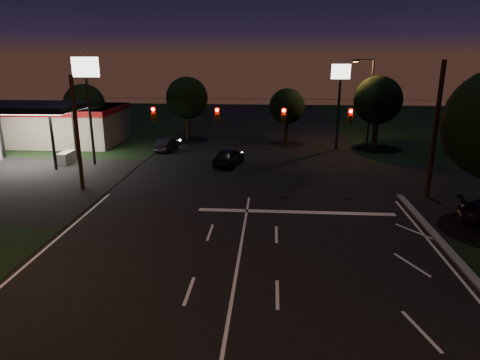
# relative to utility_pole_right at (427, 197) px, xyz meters

# --- Properties ---
(ground) EXTENTS (140.00, 140.00, 0.00)m
(ground) POSITION_rel_utility_pole_right_xyz_m (-12.00, -15.00, 0.00)
(ground) COLOR black
(ground) RESTS_ON ground
(stop_bar) EXTENTS (12.00, 0.50, 0.01)m
(stop_bar) POSITION_rel_utility_pole_right_xyz_m (-9.00, -3.50, 0.01)
(stop_bar) COLOR silver
(stop_bar) RESTS_ON ground
(utility_pole_right) EXTENTS (0.30, 0.30, 9.00)m
(utility_pole_right) POSITION_rel_utility_pole_right_xyz_m (0.00, 0.00, 0.00)
(utility_pole_right) COLOR black
(utility_pole_right) RESTS_ON ground
(utility_pole_left) EXTENTS (0.28, 0.28, 8.00)m
(utility_pole_left) POSITION_rel_utility_pole_right_xyz_m (-24.00, 0.00, 0.00)
(utility_pole_left) COLOR black
(utility_pole_left) RESTS_ON ground
(signal_span) EXTENTS (24.00, 0.40, 1.56)m
(signal_span) POSITION_rel_utility_pole_right_xyz_m (-12.00, -0.04, 5.50)
(signal_span) COLOR black
(signal_span) RESTS_ON ground
(gas_station) EXTENTS (14.20, 16.10, 5.25)m
(gas_station) POSITION_rel_utility_pole_right_xyz_m (-33.86, 15.39, 2.38)
(gas_station) COLOR gray
(gas_station) RESTS_ON ground
(pole_sign_left_near) EXTENTS (2.20, 0.30, 9.10)m
(pole_sign_left_near) POSITION_rel_utility_pole_right_xyz_m (-26.00, 7.00, 6.98)
(pole_sign_left_near) COLOR black
(pole_sign_left_near) RESTS_ON ground
(pole_sign_right) EXTENTS (1.80, 0.30, 8.40)m
(pole_sign_right) POSITION_rel_utility_pole_right_xyz_m (-4.00, 15.00, 6.24)
(pole_sign_right) COLOR black
(pole_sign_right) RESTS_ON ground
(street_light_right_far) EXTENTS (2.20, 0.35, 9.00)m
(street_light_right_far) POSITION_rel_utility_pole_right_xyz_m (-0.76, 17.00, 5.24)
(street_light_right_far) COLOR black
(street_light_right_far) RESTS_ON ground
(tree_far_a) EXTENTS (4.20, 4.20, 6.42)m
(tree_far_a) POSITION_rel_utility_pole_right_xyz_m (-29.98, 15.12, 4.26)
(tree_far_a) COLOR black
(tree_far_a) RESTS_ON ground
(tree_far_b) EXTENTS (4.60, 4.60, 6.98)m
(tree_far_b) POSITION_rel_utility_pole_right_xyz_m (-19.98, 19.13, 4.61)
(tree_far_b) COLOR black
(tree_far_b) RESTS_ON ground
(tree_far_c) EXTENTS (3.80, 3.80, 5.86)m
(tree_far_c) POSITION_rel_utility_pole_right_xyz_m (-8.98, 18.10, 3.90)
(tree_far_c) COLOR black
(tree_far_c) RESTS_ON ground
(tree_far_d) EXTENTS (4.80, 4.80, 7.30)m
(tree_far_d) POSITION_rel_utility_pole_right_xyz_m (0.02, 16.13, 4.83)
(tree_far_d) COLOR black
(tree_far_d) RESTS_ON ground
(tree_far_e) EXTENTS (4.00, 4.00, 6.18)m
(tree_far_e) POSITION_rel_utility_pole_right_xyz_m (8.02, 14.11, 4.11)
(tree_far_e) COLOR black
(tree_far_e) RESTS_ON ground
(car_oncoming_a) EXTENTS (2.74, 4.73, 1.52)m
(car_oncoming_a) POSITION_rel_utility_pole_right_xyz_m (-14.25, 7.70, 0.76)
(car_oncoming_a) COLOR black
(car_oncoming_a) RESTS_ON ground
(car_oncoming_b) EXTENTS (1.87, 3.94, 1.25)m
(car_oncoming_b) POSITION_rel_utility_pole_right_xyz_m (-21.00, 13.13, 0.62)
(car_oncoming_b) COLOR black
(car_oncoming_b) RESTS_ON ground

